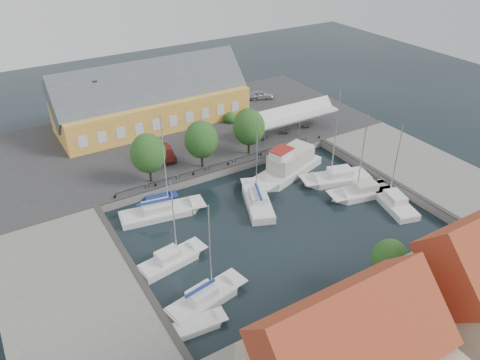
% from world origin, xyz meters
% --- Properties ---
extents(ground, '(140.00, 140.00, 0.00)m').
position_xyz_m(ground, '(0.00, 0.00, 0.00)').
color(ground, black).
rests_on(ground, ground).
extents(north_quay, '(56.00, 26.00, 1.00)m').
position_xyz_m(north_quay, '(0.00, 23.00, 0.50)').
color(north_quay, '#2D2D30').
rests_on(north_quay, ground).
extents(west_quay, '(12.00, 24.00, 1.00)m').
position_xyz_m(west_quay, '(-22.00, -2.00, 0.50)').
color(west_quay, slate).
rests_on(west_quay, ground).
extents(east_quay, '(12.00, 24.00, 1.00)m').
position_xyz_m(east_quay, '(22.00, -2.00, 0.50)').
color(east_quay, slate).
rests_on(east_quay, ground).
extents(south_bank, '(56.00, 14.00, 1.00)m').
position_xyz_m(south_bank, '(0.00, -21.00, 0.50)').
color(south_bank, slate).
rests_on(south_bank, ground).
extents(quay_edge_fittings, '(56.00, 24.72, 0.40)m').
position_xyz_m(quay_edge_fittings, '(0.02, 4.75, 1.06)').
color(quay_edge_fittings, '#383533').
rests_on(quay_edge_fittings, north_quay).
extents(warehouse, '(28.56, 14.00, 9.55)m').
position_xyz_m(warehouse, '(-2.60, 28.36, 4.43)').
color(warehouse, gold).
rests_on(warehouse, north_quay).
extents(tent_canopy, '(14.00, 4.00, 2.83)m').
position_xyz_m(tent_canopy, '(14.00, 14.50, 3.68)').
color(tent_canopy, silver).
rests_on(tent_canopy, north_quay).
extents(quay_trees, '(18.20, 4.20, 6.30)m').
position_xyz_m(quay_trees, '(-2.00, 12.00, 4.88)').
color(quay_trees, black).
rests_on(quay_trees, north_quay).
extents(car_silver, '(4.77, 3.35, 1.51)m').
position_xyz_m(car_silver, '(17.27, 27.90, 1.75)').
color(car_silver, '#AEB1B6').
rests_on(car_silver, north_quay).
extents(car_red, '(2.05, 4.81, 1.54)m').
position_xyz_m(car_red, '(-5.04, 16.75, 1.77)').
color(car_red, '#5A1514').
rests_on(car_red, north_quay).
extents(center_sailboat, '(5.61, 8.92, 12.01)m').
position_xyz_m(center_sailboat, '(0.13, 2.34, 0.36)').
color(center_sailboat, silver).
rests_on(center_sailboat, ground).
extents(trawler, '(11.93, 6.72, 5.00)m').
position_xyz_m(trawler, '(7.29, 6.22, 1.02)').
color(trawler, silver).
rests_on(trawler, ground).
extents(east_boat_a, '(9.24, 5.30, 12.47)m').
position_xyz_m(east_boat_a, '(11.64, 1.65, 0.26)').
color(east_boat_a, silver).
rests_on(east_boat_a, ground).
extents(east_boat_b, '(8.49, 4.26, 11.20)m').
position_xyz_m(east_boat_b, '(12.01, -2.44, 0.26)').
color(east_boat_b, silver).
rests_on(east_boat_b, ground).
extents(east_boat_c, '(4.55, 8.33, 10.36)m').
position_xyz_m(east_boat_c, '(13.59, -5.75, 0.26)').
color(east_boat_c, silver).
rests_on(east_boat_c, ground).
extents(west_boat_a, '(9.93, 4.28, 12.64)m').
position_xyz_m(west_boat_a, '(-10.29, 6.22, 0.27)').
color(west_boat_a, silver).
rests_on(west_boat_a, ground).
extents(west_boat_c, '(7.29, 3.37, 9.73)m').
position_xyz_m(west_boat_c, '(-12.59, -1.87, 0.26)').
color(west_boat_c, silver).
rests_on(west_boat_c, ground).
extents(west_boat_d, '(8.09, 3.77, 10.58)m').
position_xyz_m(west_boat_d, '(-12.12, -8.10, 0.27)').
color(west_boat_d, silver).
rests_on(west_boat_d, ground).
extents(launch_sw, '(4.65, 2.11, 0.98)m').
position_xyz_m(launch_sw, '(-13.81, -10.32, 0.09)').
color(launch_sw, silver).
rests_on(launch_sw, ground).
extents(launch_nw, '(4.01, 2.04, 0.88)m').
position_xyz_m(launch_nw, '(-9.10, 8.98, 0.09)').
color(launch_nw, navy).
rests_on(launch_nw, ground).
extents(townhouses, '(36.30, 8.50, 12.00)m').
position_xyz_m(townhouses, '(1.93, -23.24, 5.82)').
color(townhouses, '#BFAF92').
rests_on(townhouses, south_bank).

